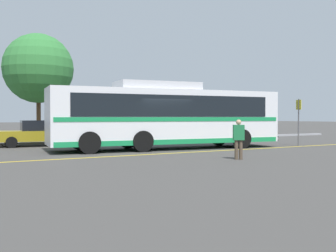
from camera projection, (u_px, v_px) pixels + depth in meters
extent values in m
plane|color=#423F3D|center=(158.00, 150.00, 19.64)|extent=(220.00, 220.00, 0.00)
cube|color=gold|center=(192.00, 152.00, 18.26)|extent=(31.92, 0.20, 0.01)
cube|color=#99999E|center=(117.00, 141.00, 26.00)|extent=(39.92, 0.36, 0.15)
cube|color=white|center=(168.00, 117.00, 20.13)|extent=(12.13, 3.88, 2.68)
cube|color=black|center=(168.00, 107.00, 20.12)|extent=(10.48, 3.72, 1.05)
cube|color=#198C4C|center=(168.00, 119.00, 20.13)|extent=(11.90, 3.89, 0.20)
cube|color=#198C4C|center=(168.00, 140.00, 20.16)|extent=(11.90, 3.88, 0.24)
cube|color=black|center=(264.00, 116.00, 22.47)|extent=(0.30, 2.17, 1.98)
cube|color=black|center=(264.00, 96.00, 22.45)|extent=(0.25, 1.72, 0.24)
cube|color=silver|center=(157.00, 86.00, 19.86)|extent=(4.38, 2.46, 0.39)
cube|color=black|center=(268.00, 136.00, 22.61)|extent=(0.26, 1.85, 0.04)
cube|color=black|center=(268.00, 139.00, 22.61)|extent=(0.26, 1.85, 0.04)
cylinder|color=black|center=(219.00, 137.00, 22.70)|extent=(1.03, 0.40, 1.00)
cylinder|color=black|center=(242.00, 139.00, 20.51)|extent=(1.03, 0.40, 1.00)
cylinder|color=black|center=(128.00, 139.00, 20.54)|extent=(1.03, 0.40, 1.00)
cylinder|color=black|center=(143.00, 141.00, 18.36)|extent=(1.03, 0.40, 1.00)
cylinder|color=black|center=(80.00, 140.00, 19.56)|extent=(1.03, 0.40, 1.00)
cylinder|color=black|center=(89.00, 143.00, 17.38)|extent=(1.03, 0.40, 1.00)
cube|color=olive|center=(37.00, 136.00, 22.07)|extent=(4.52, 2.03, 0.57)
cube|color=black|center=(38.00, 125.00, 22.10)|extent=(1.96, 1.63, 0.58)
cylinder|color=black|center=(11.00, 142.00, 20.77)|extent=(0.61, 0.25, 0.60)
cylinder|color=black|center=(10.00, 141.00, 22.21)|extent=(0.61, 0.25, 0.60)
cylinder|color=black|center=(64.00, 141.00, 21.93)|extent=(0.61, 0.25, 0.60)
cylinder|color=black|center=(59.00, 139.00, 23.38)|extent=(0.61, 0.25, 0.60)
cylinder|color=brown|center=(241.00, 150.00, 15.14)|extent=(0.14, 0.14, 0.75)
cylinder|color=brown|center=(236.00, 150.00, 15.14)|extent=(0.14, 0.14, 0.75)
cube|color=#1E723F|center=(239.00, 132.00, 15.13)|extent=(0.47, 0.40, 0.59)
sphere|color=tan|center=(239.00, 122.00, 15.12)|extent=(0.20, 0.20, 0.20)
cylinder|color=#59595E|center=(299.00, 122.00, 22.32)|extent=(0.07, 0.07, 2.67)
cube|color=yellow|center=(299.00, 105.00, 22.29)|extent=(0.08, 0.40, 0.56)
cylinder|color=#513823|center=(39.00, 118.00, 25.84)|extent=(0.28, 0.28, 3.12)
sphere|color=#337A38|center=(38.00, 68.00, 25.76)|extent=(4.55, 4.55, 4.55)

